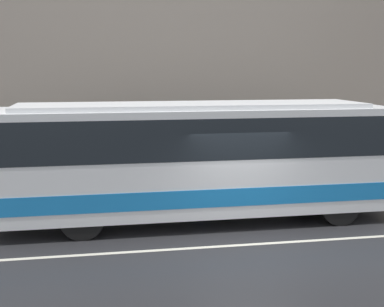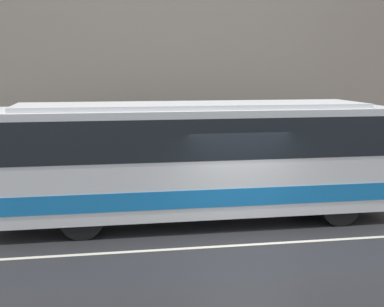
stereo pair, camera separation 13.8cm
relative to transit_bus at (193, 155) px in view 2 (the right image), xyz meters
The scene contains 6 objects.
ground_plane 2.99m from the transit_bus, 67.06° to the right, with size 60.00×60.00×0.00m, color #262628.
sidewalk 3.70m from the transit_bus, 73.45° to the left, with size 60.00×2.75×0.18m.
building_facade 5.86m from the transit_bus, 78.65° to the left, with size 60.00×0.35×10.74m.
lane_stripe 2.99m from the transit_bus, 67.06° to the right, with size 54.00×0.14×0.01m.
transit_bus is the anchor object (origin of this frame).
pedestrian_waiting 2.56m from the transit_bus, 71.84° to the left, with size 0.36×0.36×1.58m.
Camera 2 is at (-3.41, -11.47, 4.05)m, focal length 50.00 mm.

